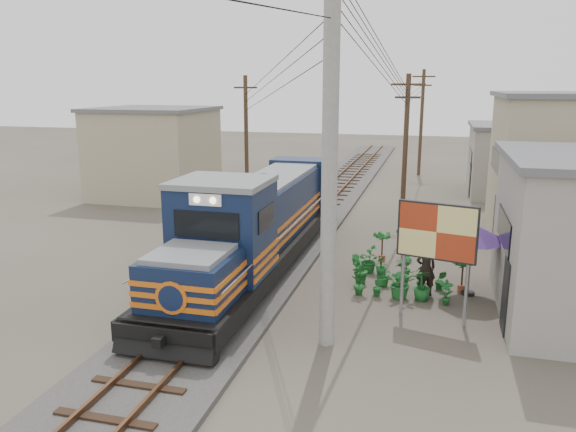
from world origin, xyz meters
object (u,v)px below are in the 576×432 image
(market_umbrella, at_px, (473,232))
(vendor, at_px, (426,268))
(locomotive, at_px, (259,225))
(billboard, at_px, (437,235))

(market_umbrella, bearing_deg, vendor, -162.08)
(locomotive, height_order, market_umbrella, locomotive)
(billboard, xyz_separation_m, vendor, (-0.25, 1.89, -1.61))
(locomotive, relative_size, market_umbrella, 5.36)
(billboard, relative_size, vendor, 1.89)
(market_umbrella, xyz_separation_m, vendor, (-1.34, -0.43, -1.15))
(billboard, bearing_deg, locomotive, 168.03)
(market_umbrella, bearing_deg, billboard, -115.14)
(locomotive, distance_m, billboard, 6.86)
(locomotive, xyz_separation_m, vendor, (5.86, -1.11, -0.74))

